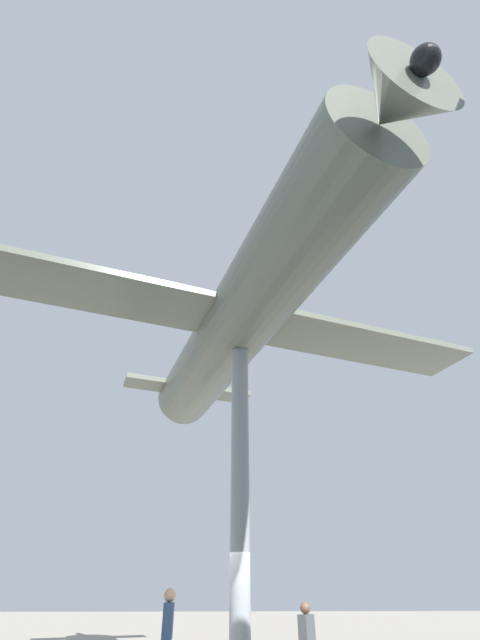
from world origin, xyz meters
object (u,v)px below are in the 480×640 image
at_px(support_pylon_central, 240,494).
at_px(visitor_second, 167,629).
at_px(suspended_airplane, 242,316).
at_px(visitor_person, 307,639).

relative_size(support_pylon_central, visitor_second, 3.93).
xyz_separation_m(support_pylon_central, visitor_second, (1.57, -1.51, -2.57)).
distance_m(support_pylon_central, visitor_second, 3.37).
relative_size(suspended_airplane, visitor_second, 8.13).
bearing_deg(visitor_person, visitor_second, -50.51).
relative_size(support_pylon_central, visitor_person, 4.60).
bearing_deg(suspended_airplane, support_pylon_central, -90.00).
bearing_deg(visitor_second, support_pylon_central, 44.88).
bearing_deg(visitor_person, suspended_airplane, -2.19).
xyz_separation_m(support_pylon_central, suspended_airplane, (-0.06, 0.18, 4.69)).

